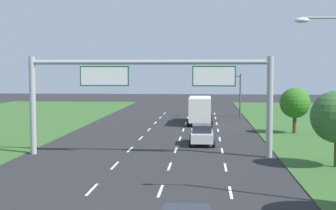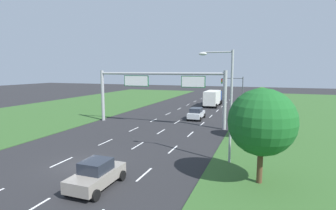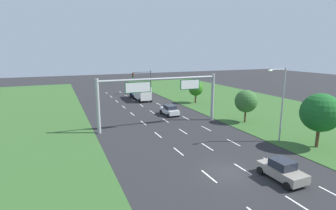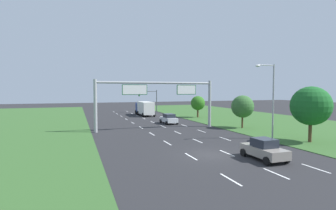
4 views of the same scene
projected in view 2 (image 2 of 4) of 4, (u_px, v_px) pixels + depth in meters
name	position (u px, v px, depth m)	size (l,w,h in m)	color
ground_plane	(80.00, 165.00, 19.56)	(200.00, 200.00, 0.00)	#262628
grass_verge_left	(2.00, 121.00, 35.99)	(24.00, 120.00, 0.06)	#335B28
lane_dashes_inner_left	(145.00, 124.00, 34.12)	(0.14, 68.40, 0.01)	white
lane_dashes_inner_right	(170.00, 126.00, 32.93)	(0.14, 68.40, 0.01)	white
lane_dashes_slip	(197.00, 128.00, 31.75)	(0.14, 68.40, 0.01)	white
car_near_red	(96.00, 174.00, 15.70)	(2.09, 3.96, 1.70)	gray
car_lead_silver	(196.00, 113.00, 37.67)	(2.09, 4.15, 1.66)	silver
box_truck	(213.00, 98.00, 51.59)	(2.73, 8.21, 3.04)	navy
sign_gantry	(159.00, 87.00, 33.40)	(17.24, 0.44, 7.00)	#9EA0A5
traffic_light_mast	(234.00, 85.00, 57.30)	(4.76, 0.49, 5.60)	#47494F
street_lamp	(226.00, 97.00, 19.46)	(2.61, 0.32, 8.50)	#9EA0A5
roadside_tree_near	(262.00, 122.00, 15.85)	(4.12, 4.12, 5.98)	#513823
roadside_tree_mid	(257.00, 108.00, 26.61)	(3.26, 3.26, 4.82)	#513823
roadside_tree_far	(262.00, 96.00, 41.00)	(2.87, 2.87, 4.39)	#513823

